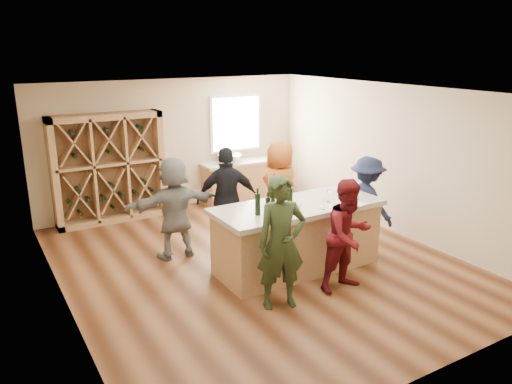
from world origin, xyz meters
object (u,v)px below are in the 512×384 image
person_near_right (349,235)px  person_server (366,203)px  wine_bottle_a (258,204)px  wine_rack (109,169)px  tasting_counter_base (297,239)px  sink (230,158)px  person_far_right (280,190)px  wine_bottle_b (268,207)px  person_far_left (175,208)px  person_near_left (281,243)px  wine_bottle_c (273,203)px  wine_bottle_e (290,199)px  person_far_mid (227,199)px

person_near_right → person_server: size_ratio=1.02×
person_server → wine_bottle_a: bearing=89.5°
wine_rack → tasting_counter_base: bearing=-62.8°
sink → person_far_right: person_far_right is taller
wine_rack → wine_bottle_b: wine_rack is taller
wine_rack → person_far_right: 3.51m
sink → person_far_right: bearing=-95.9°
tasting_counter_base → person_far_left: bearing=136.2°
person_near_left → person_near_right: 1.12m
person_far_right → person_far_left: bearing=-26.5°
sink → person_near_left: (-1.65, -4.60, -0.09)m
wine_bottle_b → person_near_right: 1.23m
wine_bottle_c → wine_bottle_a: bearing=-174.7°
wine_bottle_b → person_far_left: size_ratio=0.17×
tasting_counter_base → wine_bottle_c: 0.89m
person_far_left → wine_bottle_b: bearing=115.5°
wine_rack → wine_bottle_b: (1.22, -4.06, 0.13)m
wine_bottle_e → person_near_right: bearing=-61.7°
wine_bottle_c → person_far_left: size_ratio=0.16×
sink → wine_bottle_b: size_ratio=1.80×
person_near_right → person_far_right: (0.29, 2.23, 0.08)m
wine_bottle_e → sink: bearing=75.5°
person_far_right → wine_bottle_b: bearing=29.6°
sink → wine_bottle_a: bearing=-112.2°
wine_rack → sink: bearing=-1.5°
person_near_left → person_far_right: bearing=71.8°
wine_bottle_a → person_far_mid: size_ratio=0.18×
wine_bottle_a → person_far_right: 1.94m
wine_bottle_e → person_far_right: 1.61m
wine_bottle_a → wine_bottle_c: bearing=5.3°
wine_bottle_c → tasting_counter_base: bearing=9.5°
sink → tasting_counter_base: 3.83m
tasting_counter_base → sink: bearing=78.5°
sink → person_server: (0.80, -3.60, -0.19)m
sink → person_far_mid: (-1.33, -2.41, -0.10)m
wine_bottle_b → wine_bottle_c: (0.20, 0.18, -0.01)m
person_near_right → person_far_mid: 2.40m
sink → person_server: size_ratio=0.33×
person_near_left → person_far_right: 2.57m
tasting_counter_base → wine_bottle_e: bearing=-153.8°
wine_bottle_a → person_server: person_server is taller
person_near_right → wine_bottle_a: bearing=137.2°
wine_bottle_c → person_server: person_server is taller
wine_bottle_c → person_far_mid: (-0.04, 1.39, -0.31)m
sink → person_near_left: 4.89m
tasting_counter_base → person_far_right: bearing=68.5°
sink → tasting_counter_base: bearing=-101.5°
person_far_mid → wine_bottle_e: bearing=124.1°
person_near_right → person_far_right: size_ratio=0.91×
wine_bottle_a → person_far_right: (1.31, 1.39, -0.33)m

